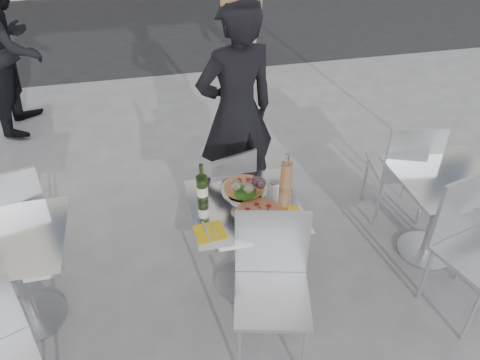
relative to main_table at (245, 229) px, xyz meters
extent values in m
plane|color=slate|center=(0.00, 0.00, -0.54)|extent=(80.00, 80.00, 0.00)
cube|color=black|center=(0.00, 6.50, -0.54)|extent=(24.00, 5.00, 0.00)
cylinder|color=#B7BABF|center=(0.00, 0.00, -0.53)|extent=(0.44, 0.44, 0.02)
cylinder|color=#B7BABF|center=(0.00, 0.00, -0.17)|extent=(0.07, 0.07, 0.72)
cube|color=silver|center=(0.00, 0.00, 0.20)|extent=(0.72, 0.72, 0.03)
cylinder|color=#B7BABF|center=(-1.50, 0.00, -0.53)|extent=(0.44, 0.44, 0.02)
cylinder|color=#B7BABF|center=(-1.50, 0.00, -0.17)|extent=(0.07, 0.07, 0.72)
cube|color=silver|center=(-1.50, 0.00, 0.20)|extent=(0.72, 0.72, 0.03)
cylinder|color=#B7BABF|center=(1.50, 0.00, -0.53)|extent=(0.44, 0.44, 0.02)
cylinder|color=#B7BABF|center=(1.50, 0.00, -0.17)|extent=(0.07, 0.07, 0.72)
cube|color=silver|center=(1.50, 0.00, 0.20)|extent=(0.72, 0.72, 0.03)
cylinder|color=silver|center=(0.08, 0.85, -0.34)|extent=(0.02, 0.02, 0.41)
cylinder|color=silver|center=(-0.23, 0.76, -0.34)|extent=(0.02, 0.02, 0.41)
cylinder|color=silver|center=(0.17, 0.54, -0.34)|extent=(0.02, 0.02, 0.41)
cylinder|color=silver|center=(-0.14, 0.45, -0.34)|extent=(0.02, 0.02, 0.41)
cube|color=silver|center=(-0.03, 0.65, -0.12)|extent=(0.47, 0.47, 0.02)
cube|color=silver|center=(0.03, 0.47, 0.09)|extent=(0.37, 0.13, 0.41)
cylinder|color=silver|center=(-0.20, -0.73, -0.30)|extent=(0.03, 0.03, 0.48)
cylinder|color=silver|center=(0.17, -0.82, -0.30)|extent=(0.03, 0.03, 0.48)
cylinder|color=silver|center=(-0.11, -0.36, -0.30)|extent=(0.03, 0.03, 0.48)
cylinder|color=silver|center=(0.26, -0.45, -0.30)|extent=(0.03, 0.03, 0.48)
cube|color=silver|center=(0.03, -0.59, -0.05)|extent=(0.54, 0.54, 0.03)
cube|color=silver|center=(0.08, -0.37, 0.20)|extent=(0.44, 0.13, 0.48)
cylinder|color=silver|center=(-1.46, 0.81, -0.30)|extent=(0.03, 0.03, 0.48)
cylinder|color=silver|center=(-1.35, 0.44, -0.30)|extent=(0.03, 0.03, 0.48)
cylinder|color=silver|center=(-1.72, 0.34, -0.30)|extent=(0.03, 0.03, 0.48)
cube|color=silver|center=(-1.59, 0.57, -0.05)|extent=(0.55, 0.55, 0.03)
cube|color=silver|center=(-1.53, 0.36, 0.21)|extent=(0.44, 0.14, 0.48)
cylinder|color=silver|center=(-1.39, -0.46, -0.33)|extent=(0.02, 0.02, 0.43)
cylinder|color=silver|center=(1.67, 0.70, -0.30)|extent=(0.03, 0.03, 0.47)
cylinder|color=silver|center=(1.29, 0.76, -0.30)|extent=(0.03, 0.03, 0.47)
cylinder|color=silver|center=(1.61, 0.32, -0.30)|extent=(0.03, 0.03, 0.47)
cylinder|color=silver|center=(1.23, 0.38, -0.30)|extent=(0.03, 0.03, 0.47)
cube|color=silver|center=(1.45, 0.54, -0.06)|extent=(0.50, 0.50, 0.03)
cube|color=silver|center=(1.42, 0.32, 0.19)|extent=(0.44, 0.10, 0.47)
cylinder|color=silver|center=(1.30, -0.80, -0.29)|extent=(0.03, 0.03, 0.49)
cylinder|color=silver|center=(1.20, -0.42, -0.29)|extent=(0.03, 0.03, 0.49)
cylinder|color=silver|center=(1.57, -0.32, -0.29)|extent=(0.03, 0.03, 0.49)
cube|color=silver|center=(1.44, -0.56, -0.04)|extent=(0.56, 0.56, 0.03)
cube|color=silver|center=(1.38, -0.34, 0.22)|extent=(0.45, 0.15, 0.49)
imported|color=black|center=(0.15, 0.95, 0.38)|extent=(0.76, 0.59, 1.85)
imported|color=black|center=(-1.89, 2.97, 0.38)|extent=(0.81, 0.98, 1.84)
imported|color=#968E61|center=(0.98, 4.06, 0.33)|extent=(0.79, 1.20, 1.75)
cylinder|color=tan|center=(0.07, -0.13, 0.22)|extent=(0.33, 0.33, 0.02)
cylinder|color=tan|center=(0.07, -0.13, 0.23)|extent=(0.29, 0.29, 0.00)
cylinder|color=white|center=(0.03, 0.17, 0.22)|extent=(0.32, 0.32, 0.01)
cylinder|color=tan|center=(0.03, 0.17, 0.23)|extent=(0.28, 0.28, 0.02)
cylinder|color=tan|center=(0.03, 0.17, 0.24)|extent=(0.25, 0.25, 0.00)
cylinder|color=white|center=(0.02, 0.08, 0.22)|extent=(0.22, 0.22, 0.01)
ellipsoid|color=#1E5E17|center=(0.02, 0.08, 0.26)|extent=(0.15, 0.15, 0.08)
sphere|color=#B21914|center=(0.06, 0.10, 0.27)|extent=(0.03, 0.03, 0.03)
cylinder|color=#32531F|center=(-0.26, 0.10, 0.31)|extent=(0.07, 0.07, 0.20)
cone|color=#32531F|center=(-0.26, 0.10, 0.41)|extent=(0.07, 0.07, 0.03)
cylinder|color=#32531F|center=(-0.26, 0.10, 0.46)|extent=(0.03, 0.03, 0.10)
cylinder|color=silver|center=(-0.26, 0.10, 0.30)|extent=(0.07, 0.08, 0.07)
cylinder|color=tan|center=(0.31, 0.10, 0.32)|extent=(0.08, 0.08, 0.22)
cylinder|color=white|center=(0.31, 0.10, 0.46)|extent=(0.03, 0.03, 0.08)
cylinder|color=white|center=(0.22, 0.07, 0.26)|extent=(0.06, 0.06, 0.09)
cylinder|color=silver|center=(0.22, 0.07, 0.31)|extent=(0.06, 0.06, 0.02)
cylinder|color=white|center=(-0.04, 0.08, 0.21)|extent=(0.06, 0.06, 0.00)
cylinder|color=white|center=(-0.04, 0.08, 0.26)|extent=(0.01, 0.01, 0.09)
ellipsoid|color=white|center=(-0.04, 0.08, 0.33)|extent=(0.07, 0.07, 0.08)
ellipsoid|color=#F3E7AB|center=(-0.04, 0.08, 0.32)|extent=(0.05, 0.05, 0.05)
cylinder|color=white|center=(0.03, 0.03, 0.21)|extent=(0.06, 0.06, 0.00)
cylinder|color=white|center=(0.03, 0.03, 0.26)|extent=(0.01, 0.01, 0.09)
ellipsoid|color=white|center=(0.03, 0.03, 0.33)|extent=(0.07, 0.07, 0.08)
ellipsoid|color=#F3E7AB|center=(0.03, 0.03, 0.32)|extent=(0.05, 0.05, 0.05)
cylinder|color=white|center=(0.12, 0.06, 0.21)|extent=(0.06, 0.06, 0.00)
cylinder|color=white|center=(0.12, 0.06, 0.26)|extent=(0.01, 0.01, 0.09)
ellipsoid|color=white|center=(0.12, 0.06, 0.33)|extent=(0.07, 0.07, 0.08)
ellipsoid|color=#42091C|center=(0.12, 0.06, 0.32)|extent=(0.05, 0.05, 0.05)
cylinder|color=white|center=(0.10, 0.09, 0.21)|extent=(0.06, 0.06, 0.00)
cylinder|color=white|center=(0.10, 0.09, 0.26)|extent=(0.01, 0.01, 0.09)
ellipsoid|color=white|center=(0.10, 0.09, 0.33)|extent=(0.07, 0.07, 0.08)
ellipsoid|color=#42091C|center=(0.10, 0.09, 0.32)|extent=(0.05, 0.05, 0.05)
cube|color=gold|center=(-0.27, -0.21, 0.21)|extent=(0.20, 0.20, 0.00)
cube|color=#B7BABF|center=(-0.29, -0.21, 0.22)|extent=(0.04, 0.20, 0.00)
cube|color=#B7BABF|center=(-0.24, -0.21, 0.22)|extent=(0.03, 0.18, 0.00)
cube|color=gold|center=(0.25, -0.17, 0.21)|extent=(0.20, 0.20, 0.00)
cube|color=#B7BABF|center=(0.23, -0.17, 0.22)|extent=(0.04, 0.20, 0.00)
cube|color=#B7BABF|center=(0.28, -0.17, 0.22)|extent=(0.03, 0.18, 0.00)
camera|label=1|loc=(-0.56, -2.33, 2.16)|focal=35.00mm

